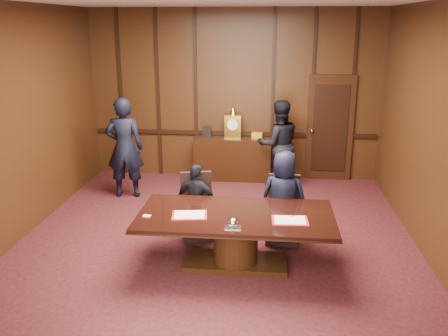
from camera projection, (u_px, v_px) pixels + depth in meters
name	position (u px, v px, depth m)	size (l,w,h in m)	color
room	(220.00, 132.00, 6.64)	(7.00, 7.04, 3.50)	black
sideboard	(233.00, 157.00, 9.98)	(1.60, 0.45, 1.54)	black
conference_table	(236.00, 231.00, 6.37)	(2.62, 1.32, 0.76)	black
folder_left	(190.00, 215.00, 6.23)	(0.50, 0.39, 0.02)	#AD101A
folder_right	(290.00, 220.00, 6.06)	(0.47, 0.35, 0.02)	#AD101A
inkstand	(233.00, 224.00, 5.85)	(0.20, 0.14, 0.12)	white
notepad	(147.00, 216.00, 6.21)	(0.10, 0.07, 0.01)	#CFC765
chair_left	(198.00, 219.00, 7.33)	(0.58, 0.58, 0.99)	black
chair_right	(283.00, 222.00, 7.20)	(0.51, 0.51, 0.99)	black
signatory_left	(197.00, 202.00, 7.17)	(0.69, 0.29, 1.18)	black
signatory_right	(284.00, 198.00, 7.01)	(0.70, 0.45, 1.42)	black
witness_left	(125.00, 148.00, 8.87)	(0.69, 0.46, 1.91)	black
witness_right	(279.00, 144.00, 9.40)	(0.86, 0.67, 1.77)	black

